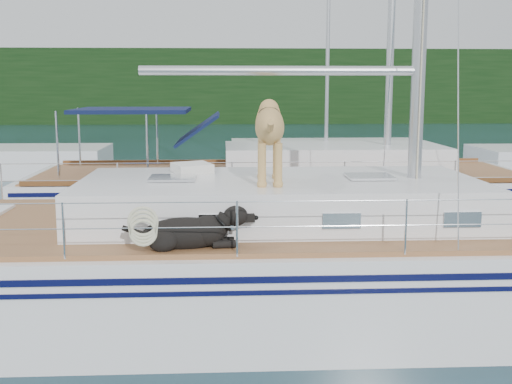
{
  "coord_description": "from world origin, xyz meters",
  "views": [
    {
      "loc": [
        0.06,
        -8.33,
        3.01
      ],
      "look_at": [
        0.5,
        0.2,
        1.6
      ],
      "focal_mm": 45.0,
      "sensor_mm": 36.0,
      "label": 1
    }
  ],
  "objects": [
    {
      "name": "ground",
      "position": [
        0.0,
        0.0,
        0.0
      ],
      "size": [
        120.0,
        120.0,
        0.0
      ],
      "primitive_type": "plane",
      "color": "black",
      "rests_on": "ground"
    },
    {
      "name": "tree_line",
      "position": [
        0.0,
        45.0,
        3.0
      ],
      "size": [
        90.0,
        3.0,
        6.0
      ],
      "primitive_type": "cube",
      "color": "black",
      "rests_on": "ground"
    },
    {
      "name": "shore_bank",
      "position": [
        0.0,
        46.2,
        0.6
      ],
      "size": [
        92.0,
        1.0,
        1.2
      ],
      "primitive_type": "cube",
      "color": "#595147",
      "rests_on": "ground"
    },
    {
      "name": "main_sailboat",
      "position": [
        0.09,
        -0.01,
        0.68
      ],
      "size": [
        12.0,
        3.8,
        14.01
      ],
      "color": "white",
      "rests_on": "ground"
    },
    {
      "name": "bg_boat_center",
      "position": [
        4.0,
        16.0,
        0.45
      ],
      "size": [
        7.2,
        3.0,
        11.65
      ],
      "color": "white",
      "rests_on": "ground"
    },
    {
      "name": "neighbor_sailboat",
      "position": [
        1.43,
        5.76,
        0.63
      ],
      "size": [
        11.0,
        3.5,
        13.3
      ],
      "color": "white",
      "rests_on": "ground"
    }
  ]
}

